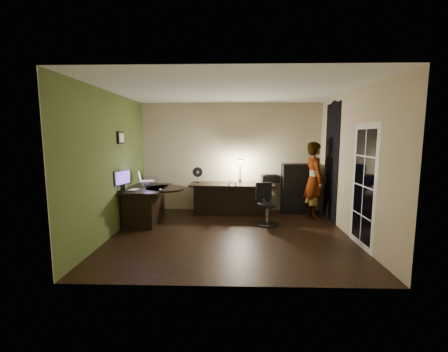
{
  "coord_description": "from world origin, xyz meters",
  "views": [
    {
      "loc": [
        0.04,
        -5.56,
        1.88
      ],
      "look_at": [
        -0.15,
        1.05,
        1.0
      ],
      "focal_mm": 24.0,
      "sensor_mm": 36.0,
      "label": 1
    }
  ],
  "objects_px": {
    "person": "(314,180)",
    "office_chair": "(267,204)",
    "desk_left": "(147,205)",
    "monitor": "(121,184)",
    "desk_right": "(232,199)",
    "cabinet": "(298,188)"
  },
  "relations": [
    {
      "from": "office_chair",
      "to": "monitor",
      "type": "bearing_deg",
      "value": 170.36
    },
    {
      "from": "monitor",
      "to": "office_chair",
      "type": "bearing_deg",
      "value": 26.89
    },
    {
      "from": "desk_right",
      "to": "office_chair",
      "type": "bearing_deg",
      "value": -45.89
    },
    {
      "from": "desk_right",
      "to": "person",
      "type": "xyz_separation_m",
      "value": [
        1.89,
        -0.18,
        0.5
      ]
    },
    {
      "from": "desk_left",
      "to": "monitor",
      "type": "xyz_separation_m",
      "value": [
        -0.35,
        -0.5,
        0.55
      ]
    },
    {
      "from": "desk_right",
      "to": "monitor",
      "type": "height_order",
      "value": "monitor"
    },
    {
      "from": "desk_left",
      "to": "person",
      "type": "height_order",
      "value": "person"
    },
    {
      "from": "office_chair",
      "to": "person",
      "type": "bearing_deg",
      "value": 12.4
    },
    {
      "from": "desk_left",
      "to": "office_chair",
      "type": "relative_size",
      "value": 1.52
    },
    {
      "from": "desk_left",
      "to": "cabinet",
      "type": "xyz_separation_m",
      "value": [
        3.5,
        1.01,
        0.21
      ]
    },
    {
      "from": "monitor",
      "to": "person",
      "type": "relative_size",
      "value": 0.27
    },
    {
      "from": "cabinet",
      "to": "person",
      "type": "distance_m",
      "value": 0.58
    },
    {
      "from": "desk_left",
      "to": "desk_right",
      "type": "height_order",
      "value": "desk_left"
    },
    {
      "from": "monitor",
      "to": "cabinet",
      "type": "bearing_deg",
      "value": 40.38
    },
    {
      "from": "person",
      "to": "office_chair",
      "type": "bearing_deg",
      "value": 110.44
    },
    {
      "from": "desk_left",
      "to": "office_chair",
      "type": "height_order",
      "value": "office_chair"
    },
    {
      "from": "monitor",
      "to": "office_chair",
      "type": "height_order",
      "value": "monitor"
    },
    {
      "from": "desk_right",
      "to": "cabinet",
      "type": "relative_size",
      "value": 1.67
    },
    {
      "from": "office_chair",
      "to": "person",
      "type": "relative_size",
      "value": 0.5
    },
    {
      "from": "monitor",
      "to": "desk_left",
      "type": "bearing_deg",
      "value": 74.06
    },
    {
      "from": "desk_right",
      "to": "cabinet",
      "type": "height_order",
      "value": "cabinet"
    },
    {
      "from": "cabinet",
      "to": "desk_left",
      "type": "bearing_deg",
      "value": -163.41
    }
  ]
}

